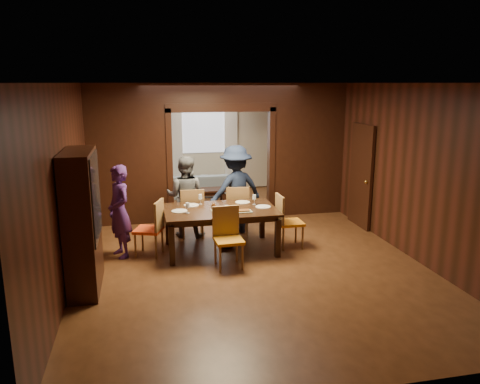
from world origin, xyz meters
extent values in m
plane|color=#4D2B15|center=(0.00, 0.00, 0.00)|extent=(9.00, 9.00, 0.00)
cube|color=silver|center=(0.00, 0.00, 2.90)|extent=(5.50, 9.00, 0.02)
cube|color=black|center=(0.00, 4.50, 1.45)|extent=(5.50, 0.02, 2.90)
cube|color=black|center=(-2.75, 0.00, 1.45)|extent=(0.02, 9.00, 2.90)
cube|color=black|center=(2.75, 0.00, 1.45)|extent=(0.02, 9.00, 2.90)
cube|color=black|center=(-1.93, 1.60, 1.20)|extent=(1.65, 0.15, 2.40)
cube|color=black|center=(1.93, 1.60, 1.20)|extent=(1.65, 0.15, 2.40)
cube|color=black|center=(0.00, 1.60, 2.65)|extent=(5.50, 0.15, 0.50)
cube|color=beige|center=(0.00, 4.47, 1.45)|extent=(5.40, 0.04, 2.85)
imported|color=#462264|center=(-2.08, -0.30, 0.79)|extent=(0.58, 0.68, 1.58)
imported|color=#57595E|center=(-0.88, 0.56, 0.78)|extent=(0.92, 0.83, 1.57)
imported|color=#151F36|center=(0.10, 0.58, 0.87)|extent=(1.26, 0.94, 1.73)
imported|color=#8BA2B7|center=(-0.21, 3.85, 0.29)|extent=(2.00, 0.82, 0.58)
imported|color=black|center=(-0.23, -0.28, 0.80)|extent=(0.29, 0.29, 0.07)
cube|color=black|center=(-0.36, -0.38, 0.38)|extent=(1.94, 1.21, 0.76)
cube|color=black|center=(-0.09, 2.77, 0.20)|extent=(0.80, 0.50, 0.40)
cube|color=black|center=(-2.53, -1.50, 1.00)|extent=(0.40, 1.20, 2.00)
cube|color=black|center=(2.70, 0.50, 1.05)|extent=(0.06, 0.90, 2.10)
cube|color=silver|center=(0.00, 4.44, 1.70)|extent=(1.20, 0.03, 1.30)
cube|color=white|center=(-0.75, 4.40, 1.25)|extent=(0.35, 0.06, 2.40)
cube|color=white|center=(0.75, 4.40, 1.25)|extent=(0.35, 0.06, 2.40)
cylinder|color=silver|center=(-1.08, -0.39, 0.77)|extent=(0.27, 0.27, 0.01)
cylinder|color=white|center=(-0.83, -0.04, 0.77)|extent=(0.27, 0.27, 0.01)
cylinder|color=white|center=(0.11, -0.02, 0.77)|extent=(0.27, 0.27, 0.01)
cylinder|color=white|center=(0.39, -0.41, 0.77)|extent=(0.27, 0.27, 0.01)
cylinder|color=silver|center=(-0.35, -0.77, 0.77)|extent=(0.27, 0.27, 0.01)
cube|color=gray|center=(-0.39, -0.48, 0.78)|extent=(0.30, 0.20, 0.04)
cube|color=gray|center=(-0.02, -0.65, 0.78)|extent=(0.30, 0.20, 0.04)
cylinder|color=silver|center=(-0.31, -0.69, 0.83)|extent=(0.07, 0.07, 0.14)
camera|label=1|loc=(-1.67, -8.13, 2.90)|focal=35.00mm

